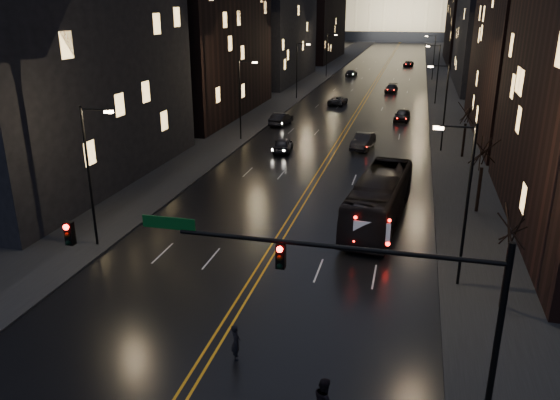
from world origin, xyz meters
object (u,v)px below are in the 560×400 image
Objects in this scene: bus at (379,200)px; oncoming_car_a at (283,145)px; receding_car_a at (363,141)px; pedestrian_a at (236,342)px; traffic_signal at (344,275)px; oncoming_car_b at (281,119)px.

bus reaches higher than oncoming_car_a.
receding_car_a is 3.00× the size of pedestrian_a.
traffic_signal reaches higher than receding_car_a.
oncoming_car_b is (-14.56, 30.82, -0.94)m from bus.
traffic_signal is 37.97m from oncoming_car_a.
receding_car_a reaches higher than oncoming_car_b.
bus reaches higher than oncoming_car_b.
oncoming_car_a is 8.65m from receding_car_a.
traffic_signal is at bearing 101.28° from oncoming_car_a.
traffic_signal reaches higher than pedestrian_a.
traffic_signal is 51.39m from oncoming_car_b.
oncoming_car_a is at bearing -10.79° from pedestrian_a.
receding_car_a is at bearing -163.68° from oncoming_car_a.
pedestrian_a is at bearing -99.34° from bus.
oncoming_car_b is 2.93× the size of pedestrian_a.
pedestrian_a reaches higher than oncoming_car_a.
receding_car_a is 38.44m from pedestrian_a.
oncoming_car_b is (-14.41, 49.14, -4.30)m from traffic_signal.
bus is at bearing 89.52° from traffic_signal.
pedestrian_a is (-1.62, -38.41, 0.01)m from receding_car_a.
bus is 21.26m from receding_car_a.
oncoming_car_b is at bearing 147.04° from receding_car_a.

